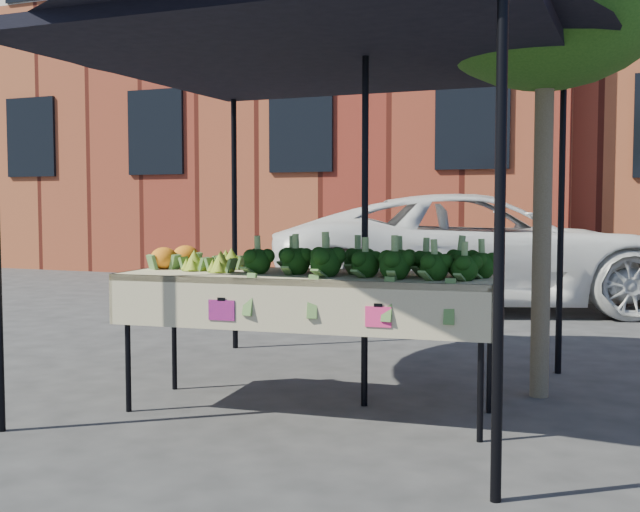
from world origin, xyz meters
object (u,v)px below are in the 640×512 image
Objects in this scene: table at (308,343)px; vehicle at (482,101)px; street_tree at (544,128)px; canopy at (320,200)px.

vehicle is (0.05, 5.51, 2.20)m from table.
vehicle is at bearing 105.78° from street_tree.
street_tree is (1.40, 0.62, 0.49)m from canopy.
table is at bearing -143.15° from street_tree.
table is 0.46× the size of vehicle.
canopy is at bearing 158.43° from vehicle.
vehicle is at bearing 89.44° from table.
canopy is 5.30m from vehicle.
canopy is (-0.07, 0.37, 0.92)m from table.
street_tree is at bearing 24.02° from canopy.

